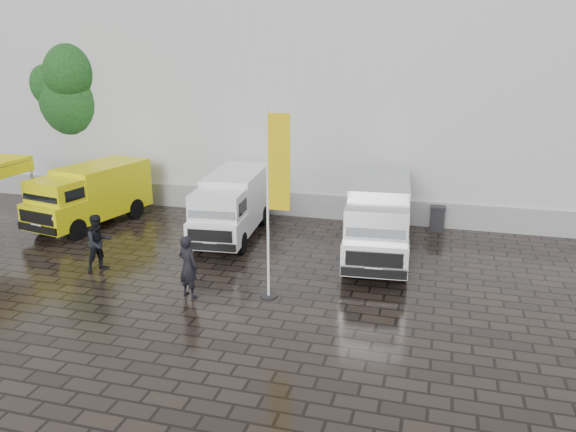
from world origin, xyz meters
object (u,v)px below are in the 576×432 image
object	(u,v)px
van_silver	(378,221)
flagpole	(274,193)
wheelie_bin	(437,218)
person_front	(188,266)
van_white	(232,206)
person_tent	(99,243)
van_yellow	(90,197)

from	to	relation	value
van_silver	flagpole	size ratio (longest dim) A/B	1.08
flagpole	wheelie_bin	xyz separation A→B (m)	(4.34, 7.66, -2.60)
flagpole	wheelie_bin	distance (m)	9.18
wheelie_bin	person_front	distance (m)	10.65
wheelie_bin	van_white	bearing A→B (deg)	-160.15
flagpole	van_silver	bearing A→B (deg)	59.46
van_silver	person_tent	size ratio (longest dim) A/B	3.19
person_front	person_tent	distance (m)	3.77
flagpole	person_front	xyz separation A→B (m)	(-2.39, -0.59, -2.17)
van_yellow	wheelie_bin	world-z (taller)	van_yellow
van_yellow	wheelie_bin	xyz separation A→B (m)	(13.42, 3.07, -0.70)
van_silver	person_tent	xyz separation A→B (m)	(-8.42, -3.60, -0.35)
person_front	person_tent	world-z (taller)	person_tent
person_front	person_tent	size ratio (longest dim) A/B	0.99
wheelie_bin	person_tent	size ratio (longest dim) A/B	0.52
van_silver	person_front	size ratio (longest dim) A/B	3.21
van_yellow	person_front	bearing A→B (deg)	-26.22
van_yellow	van_silver	world-z (taller)	van_silver
person_tent	van_white	bearing A→B (deg)	-6.26
van_white	wheelie_bin	distance (m)	8.02
person_tent	wheelie_bin	bearing A→B (deg)	-27.65
van_white	person_tent	world-z (taller)	van_white
van_white	flagpole	bearing A→B (deg)	-62.33
van_yellow	flagpole	size ratio (longest dim) A/B	0.94
van_yellow	person_front	xyz separation A→B (m)	(6.69, -5.18, -0.27)
van_white	van_silver	distance (m)	5.58
van_yellow	person_tent	world-z (taller)	van_yellow
van_yellow	van_silver	size ratio (longest dim) A/B	0.87
van_silver	person_tent	world-z (taller)	van_silver
van_yellow	van_silver	bearing A→B (deg)	9.14
van_white	van_silver	size ratio (longest dim) A/B	0.92
van_yellow	flagpole	distance (m)	10.35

